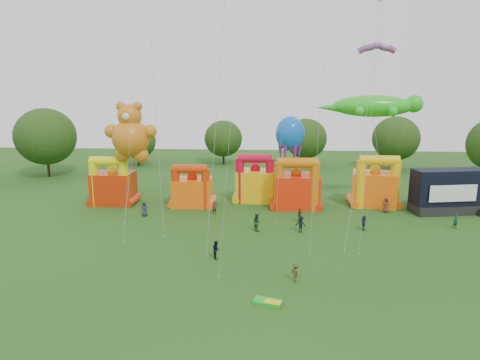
# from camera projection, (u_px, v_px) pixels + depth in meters

# --- Properties ---
(ground) EXTENTS (160.00, 160.00, 0.00)m
(ground) POSITION_uv_depth(u_px,v_px,m) (254.00, 307.00, 30.62)
(ground) COLOR #244914
(ground) RESTS_ON ground
(tree_ring) EXTENTS (125.08, 127.19, 12.07)m
(tree_ring) POSITION_uv_depth(u_px,v_px,m) (238.00, 221.00, 29.99)
(tree_ring) COLOR #352314
(tree_ring) RESTS_ON ground
(bouncy_castle_0) EXTENTS (5.26, 4.23, 6.69)m
(bouncy_castle_0) POSITION_uv_depth(u_px,v_px,m) (113.00, 186.00, 57.53)
(bouncy_castle_0) COLOR red
(bouncy_castle_0) RESTS_ON ground
(bouncy_castle_1) EXTENTS (5.13, 4.15, 5.80)m
(bouncy_castle_1) POSITION_uv_depth(u_px,v_px,m) (192.00, 190.00, 56.54)
(bouncy_castle_1) COLOR #FF5F0D
(bouncy_castle_1) RESTS_ON ground
(bouncy_castle_2) EXTENTS (5.20, 4.18, 6.77)m
(bouncy_castle_2) POSITION_uv_depth(u_px,v_px,m) (255.00, 183.00, 58.88)
(bouncy_castle_2) COLOR yellow
(bouncy_castle_2) RESTS_ON ground
(bouncy_castle_3) EXTENTS (6.10, 5.06, 6.84)m
(bouncy_castle_3) POSITION_uv_depth(u_px,v_px,m) (296.00, 188.00, 55.72)
(bouncy_castle_3) COLOR red
(bouncy_castle_3) RESTS_ON ground
(bouncy_castle_4) EXTENTS (6.44, 5.56, 6.98)m
(bouncy_castle_4) POSITION_uv_depth(u_px,v_px,m) (375.00, 186.00, 56.67)
(bouncy_castle_4) COLOR #FD610D
(bouncy_castle_4) RESTS_ON ground
(stage_trailer) EXTENTS (9.27, 4.84, 5.56)m
(stage_trailer) POSITION_uv_depth(u_px,v_px,m) (448.00, 192.00, 53.50)
(stage_trailer) COLOR black
(stage_trailer) RESTS_ON ground
(teddy_bear_kite) EXTENTS (6.71, 9.29, 13.84)m
(teddy_bear_kite) POSITION_uv_depth(u_px,v_px,m) (130.00, 148.00, 53.82)
(teddy_bear_kite) COLOR orange
(teddy_bear_kite) RESTS_ON ground
(gecko_kite) EXTENTS (13.72, 5.69, 14.64)m
(gecko_kite) POSITION_uv_depth(u_px,v_px,m) (375.00, 127.00, 55.31)
(gecko_kite) COLOR green
(gecko_kite) RESTS_ON ground
(octopus_kite) EXTENTS (4.13, 4.32, 11.98)m
(octopus_kite) POSITION_uv_depth(u_px,v_px,m) (287.00, 153.00, 55.09)
(octopus_kite) COLOR blue
(octopus_kite) RESTS_ON ground
(parafoil_kites) EXTENTS (28.82, 13.03, 29.78)m
(parafoil_kites) POSITION_uv_depth(u_px,v_px,m) (284.00, 124.00, 43.33)
(parafoil_kites) COLOR red
(parafoil_kites) RESTS_ON ground
(diamond_kites) EXTENTS (25.87, 20.83, 36.86)m
(diamond_kites) POSITION_uv_depth(u_px,v_px,m) (265.00, 81.00, 41.53)
(diamond_kites) COLOR red
(diamond_kites) RESTS_ON ground
(folded_kite_bundle) EXTENTS (2.20, 1.54, 0.31)m
(folded_kite_bundle) POSITION_uv_depth(u_px,v_px,m) (268.00, 302.00, 31.12)
(folded_kite_bundle) COLOR green
(folded_kite_bundle) RESTS_ON ground
(spectator_0) EXTENTS (0.93, 0.63, 1.83)m
(spectator_0) POSITION_uv_depth(u_px,v_px,m) (144.00, 209.00, 52.25)
(spectator_0) COLOR #24273D
(spectator_0) RESTS_ON ground
(spectator_1) EXTENTS (0.72, 0.71, 1.68)m
(spectator_1) POSITION_uv_depth(u_px,v_px,m) (214.00, 208.00, 52.98)
(spectator_1) COLOR maroon
(spectator_1) RESTS_ON ground
(spectator_2) EXTENTS (1.16, 1.20, 1.95)m
(spectator_2) POSITION_uv_depth(u_px,v_px,m) (257.00, 222.00, 46.87)
(spectator_2) COLOR #1A411F
(spectator_2) RESTS_ON ground
(spectator_3) EXTENTS (1.34, 1.01, 1.85)m
(spectator_3) POSITION_uv_depth(u_px,v_px,m) (301.00, 224.00, 46.39)
(spectator_3) COLOR black
(spectator_3) RESTS_ON ground
(spectator_4) EXTENTS (0.75, 1.00, 1.58)m
(spectator_4) POSITION_uv_depth(u_px,v_px,m) (300.00, 214.00, 50.39)
(spectator_4) COLOR #403619
(spectator_4) RESTS_ON ground
(spectator_5) EXTENTS (0.67, 1.59, 1.66)m
(spectator_5) POSITION_uv_depth(u_px,v_px,m) (364.00, 223.00, 47.16)
(spectator_5) COLOR #24263D
(spectator_5) RESTS_ON ground
(spectator_6) EXTENTS (1.15, 1.04, 1.97)m
(spectator_6) POSITION_uv_depth(u_px,v_px,m) (386.00, 205.00, 53.75)
(spectator_6) COLOR maroon
(spectator_6) RESTS_ON ground
(spectator_7) EXTENTS (0.68, 0.54, 1.62)m
(spectator_7) POSITION_uv_depth(u_px,v_px,m) (456.00, 222.00, 47.65)
(spectator_7) COLOR #173B1F
(spectator_7) RESTS_ON ground
(spectator_8) EXTENTS (0.88, 0.99, 1.68)m
(spectator_8) POSITION_uv_depth(u_px,v_px,m) (216.00, 250.00, 39.28)
(spectator_8) COLOR black
(spectator_8) RESTS_ON ground
(spectator_9) EXTENTS (1.12, 1.16, 1.59)m
(spectator_9) POSITION_uv_depth(u_px,v_px,m) (296.00, 272.00, 34.53)
(spectator_9) COLOR #433D1A
(spectator_9) RESTS_ON ground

